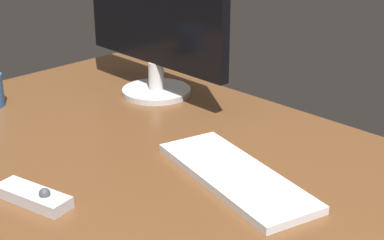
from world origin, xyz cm
name	(u,v)px	position (x,y,z in cm)	size (l,w,h in cm)	color
desk	(165,161)	(0.00, 0.00, 1.00)	(140.00, 84.00, 2.00)	brown
monitor	(155,9)	(-30.49, 24.58, 24.90)	(50.05, 18.38, 42.77)	#BDBDBD
keyboard	(236,176)	(17.00, 2.99, 2.79)	(37.85, 13.51, 1.58)	silver
media_remote	(34,196)	(-2.79, -29.38, 3.18)	(16.04, 8.18, 3.60)	#B7B7BC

